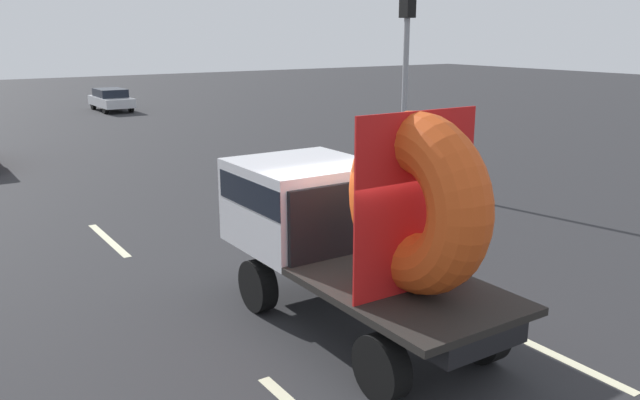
# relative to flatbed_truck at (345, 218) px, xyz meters

# --- Properties ---
(ground_plane) EXTENTS (120.00, 120.00, 0.00)m
(ground_plane) POSITION_rel_flatbed_truck_xyz_m (0.28, -0.45, -1.65)
(ground_plane) COLOR #28282B
(flatbed_truck) EXTENTS (2.02, 5.00, 3.36)m
(flatbed_truck) POSITION_rel_flatbed_truck_xyz_m (0.00, 0.00, 0.00)
(flatbed_truck) COLOR black
(flatbed_truck) RESTS_ON ground_plane
(traffic_light) EXTENTS (0.42, 0.36, 5.54)m
(traffic_light) POSITION_rel_flatbed_truck_xyz_m (6.65, 6.45, 1.98)
(traffic_light) COLOR gray
(traffic_light) RESTS_ON ground_plane
(lane_dash_left_far) EXTENTS (0.16, 2.63, 0.01)m
(lane_dash_left_far) POSITION_rel_flatbed_truck_xyz_m (-1.81, 6.05, -1.65)
(lane_dash_left_far) COLOR beige
(lane_dash_left_far) RESTS_ON ground_plane
(lane_dash_right_near) EXTENTS (0.16, 2.44, 0.01)m
(lane_dash_right_near) POSITION_rel_flatbed_truck_xyz_m (1.81, -2.41, -1.65)
(lane_dash_right_near) COLOR beige
(lane_dash_right_near) RESTS_ON ground_plane
(lane_dash_right_far) EXTENTS (0.16, 2.66, 0.01)m
(lane_dash_right_far) POSITION_rel_flatbed_truck_xyz_m (1.81, 6.06, -1.65)
(lane_dash_right_far) COLOR beige
(lane_dash_right_far) RESTS_ON ground_plane
(oncoming_car) EXTENTS (1.60, 3.73, 1.22)m
(oncoming_car) POSITION_rel_flatbed_truck_xyz_m (5.09, 29.44, -1.00)
(oncoming_car) COLOR black
(oncoming_car) RESTS_ON ground_plane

